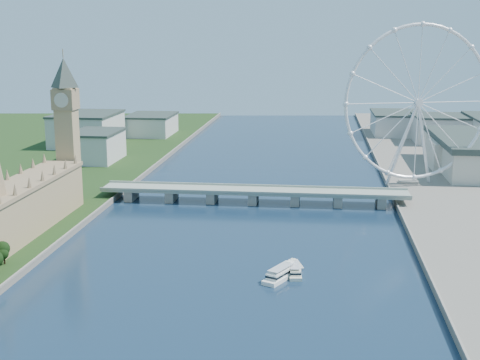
# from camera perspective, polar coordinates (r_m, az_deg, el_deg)

# --- Properties ---
(big_ben) EXTENTS (20.02, 20.02, 110.00)m
(big_ben) POSITION_cam_1_polar(r_m,az_deg,el_deg) (477.52, -14.62, 5.68)
(big_ben) COLOR tan
(big_ben) RESTS_ON ground
(westminster_bridge) EXTENTS (220.00, 22.00, 9.50)m
(westminster_bridge) POSITION_cam_1_polar(r_m,az_deg,el_deg) (479.64, 1.16, -1.17)
(westminster_bridge) COLOR gray
(westminster_bridge) RESTS_ON ground
(london_eye) EXTENTS (113.60, 39.12, 124.30)m
(london_eye) POSITION_cam_1_polar(r_m,az_deg,el_deg) (527.38, 14.95, 6.36)
(london_eye) COLOR silver
(london_eye) RESTS_ON ground
(county_hall) EXTENTS (54.00, 144.00, 35.00)m
(county_hall) POSITION_cam_1_polar(r_m,az_deg,el_deg) (619.96, 18.68, 0.64)
(county_hall) COLOR beige
(county_hall) RESTS_ON ground
(city_skyline) EXTENTS (505.00, 280.00, 32.00)m
(city_skyline) POSITION_cam_1_polar(r_m,az_deg,el_deg) (731.51, 6.20, 4.26)
(city_skyline) COLOR beige
(city_skyline) RESTS_ON ground
(tour_boat_near) EXTENTS (9.32, 25.99, 5.57)m
(tour_boat_near) POSITION_cam_1_polar(r_m,az_deg,el_deg) (342.00, 4.64, -7.98)
(tour_boat_near) COLOR silver
(tour_boat_near) RESTS_ON ground
(tour_boat_far) EXTENTS (20.49, 30.33, 6.65)m
(tour_boat_far) POSITION_cam_1_polar(r_m,az_deg,el_deg) (335.58, 3.58, -8.37)
(tour_boat_far) COLOR white
(tour_boat_far) RESTS_ON ground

